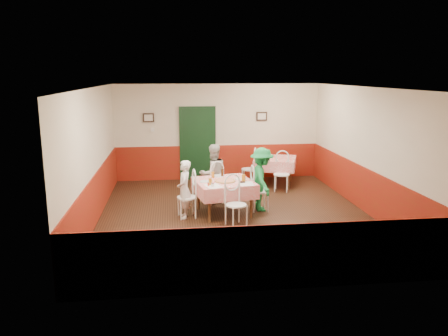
{
  "coord_description": "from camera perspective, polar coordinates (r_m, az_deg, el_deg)",
  "views": [
    {
      "loc": [
        -1.36,
        -9.21,
        3.09
      ],
      "look_at": [
        -0.23,
        0.11,
        1.05
      ],
      "focal_mm": 35.0,
      "sensor_mm": 36.0,
      "label": 1
    }
  ],
  "objects": [
    {
      "name": "glass_b",
      "position": [
        9.59,
        2.57,
        -1.33
      ],
      "size": [
        0.1,
        0.1,
        0.15
      ],
      "primitive_type": "cylinder",
      "rotation": [
        0.0,
        0.0,
        0.18
      ],
      "color": "#BF7219",
      "rests_on": "main_table"
    },
    {
      "name": "plate_far",
      "position": [
        10.08,
        -0.71,
        -1.06
      ],
      "size": [
        0.29,
        0.29,
        0.01
      ],
      "primitive_type": "cylinder",
      "rotation": [
        0.0,
        0.0,
        0.18
      ],
      "color": "white",
      "rests_on": "main_table"
    },
    {
      "name": "diner_far",
      "position": [
        10.52,
        -1.44,
        -0.76
      ],
      "size": [
        0.85,
        0.77,
        1.44
      ],
      "primitive_type": "imported",
      "rotation": [
        0.0,
        0.0,
        3.52
      ],
      "color": "gray",
      "rests_on": "ground"
    },
    {
      "name": "menu_left",
      "position": [
        9.22,
        -1.44,
        -2.37
      ],
      "size": [
        0.41,
        0.47,
        0.0
      ],
      "primitive_type": "cube",
      "rotation": [
        0.0,
        0.0,
        0.32
      ],
      "color": "white",
      "rests_on": "main_table"
    },
    {
      "name": "pizza",
      "position": [
        9.6,
        0.13,
        -1.69
      ],
      "size": [
        0.51,
        0.51,
        0.03
      ],
      "primitive_type": "cylinder",
      "rotation": [
        0.0,
        0.0,
        0.18
      ],
      "color": "#B74723",
      "rests_on": "main_table"
    },
    {
      "name": "wainscot_back",
      "position": [
        13.03,
        -0.8,
        0.79
      ],
      "size": [
        6.0,
        0.03,
        1.0
      ],
      "primitive_type": "cube",
      "color": "maroon",
      "rests_on": "ground"
    },
    {
      "name": "chair_second_b",
      "position": [
        11.73,
        7.53,
        -0.85
      ],
      "size": [
        0.53,
        0.53,
        0.9
      ],
      "primitive_type": null,
      "rotation": [
        0.0,
        0.0,
        -0.33
      ],
      "color": "white",
      "rests_on": "ground"
    },
    {
      "name": "shaker_b",
      "position": [
        9.12,
        -1.42,
        -2.25
      ],
      "size": [
        0.04,
        0.04,
        0.09
      ],
      "primitive_type": "cylinder",
      "rotation": [
        0.0,
        0.0,
        0.18
      ],
      "color": "silver",
      "rests_on": "main_table"
    },
    {
      "name": "ceiling",
      "position": [
        9.31,
        1.5,
        10.47
      ],
      "size": [
        7.0,
        7.0,
        0.0
      ],
      "primitive_type": "plane",
      "color": "white",
      "rests_on": "back_wall"
    },
    {
      "name": "wainscot_left",
      "position": [
        9.7,
        -16.34,
        -3.73
      ],
      "size": [
        0.03,
        7.0,
        1.0
      ],
      "primitive_type": "cube",
      "color": "maroon",
      "rests_on": "ground"
    },
    {
      "name": "chair_far",
      "position": [
        10.54,
        -1.36,
        -2.25
      ],
      "size": [
        0.55,
        0.55,
        0.9
      ],
      "primitive_type": null,
      "rotation": [
        0.0,
        0.0,
        3.55
      ],
      "color": "white",
      "rests_on": "ground"
    },
    {
      "name": "thermostat",
      "position": [
        12.77,
        -9.33,
        4.95
      ],
      "size": [
        0.1,
        0.03,
        0.1
      ],
      "primitive_type": "cube",
      "color": "white",
      "rests_on": "back_wall"
    },
    {
      "name": "glass_c",
      "position": [
        9.97,
        -1.47,
        -0.87
      ],
      "size": [
        0.08,
        0.08,
        0.13
      ],
      "primitive_type": "cylinder",
      "rotation": [
        0.0,
        0.0,
        0.18
      ],
      "color": "#BF7219",
      "rests_on": "main_table"
    },
    {
      "name": "beer_bottle",
      "position": [
        10.03,
        -0.22,
        -0.52
      ],
      "size": [
        0.07,
        0.07,
        0.22
      ],
      "primitive_type": "cylinder",
      "rotation": [
        0.0,
        0.0,
        0.18
      ],
      "color": "#381C0A",
      "rests_on": "main_table"
    },
    {
      "name": "chair_right",
      "position": [
        10.02,
        4.66,
        -3.05
      ],
      "size": [
        0.43,
        0.43,
        0.9
      ],
      "primitive_type": null,
      "rotation": [
        0.0,
        0.0,
        1.6
      ],
      "color": "white",
      "rests_on": "ground"
    },
    {
      "name": "shaker_a",
      "position": [
        9.15,
        -1.58,
        -2.21
      ],
      "size": [
        0.04,
        0.04,
        0.09
      ],
      "primitive_type": "cylinder",
      "rotation": [
        0.0,
        0.0,
        0.18
      ],
      "color": "silver",
      "rests_on": "main_table"
    },
    {
      "name": "glass_a",
      "position": [
        9.31,
        -1.8,
        -1.81
      ],
      "size": [
        0.09,
        0.09,
        0.14
      ],
      "primitive_type": "cylinder",
      "rotation": [
        0.0,
        0.0,
        0.18
      ],
      "color": "#BF7219",
      "rests_on": "main_table"
    },
    {
      "name": "chair_near",
      "position": [
        8.97,
        1.6,
        -4.85
      ],
      "size": [
        0.54,
        0.54,
        0.9
      ],
      "primitive_type": null,
      "rotation": [
        0.0,
        0.0,
        0.37
      ],
      "color": "white",
      "rests_on": "ground"
    },
    {
      "name": "diner_left",
      "position": [
        9.48,
        -5.21,
        -2.79
      ],
      "size": [
        0.34,
        0.48,
        1.27
      ],
      "primitive_type": "imported",
      "rotation": [
        0.0,
        0.0,
        -1.64
      ],
      "color": "gray",
      "rests_on": "ground"
    },
    {
      "name": "main_table",
      "position": [
        9.77,
        -0.0,
        -3.87
      ],
      "size": [
        1.42,
        1.42,
        0.77
      ],
      "primitive_type": "cube",
      "rotation": [
        0.0,
        0.0,
        0.18
      ],
      "color": "red",
      "rests_on": "ground"
    },
    {
      "name": "back_wall",
      "position": [
        12.89,
        -0.82,
        4.73
      ],
      "size": [
        6.0,
        0.1,
        2.8
      ],
      "primitive_type": "cube",
      "color": "beige",
      "rests_on": "ground"
    },
    {
      "name": "door",
      "position": [
        12.85,
        -3.45,
        3.1
      ],
      "size": [
        0.96,
        0.06,
        2.1
      ],
      "primitive_type": "cube",
      "color": "black",
      "rests_on": "ground"
    },
    {
      "name": "wainscot_right",
      "position": [
        10.51,
        17.76,
        -2.6
      ],
      "size": [
        0.03,
        7.0,
        1.0
      ],
      "primitive_type": "cube",
      "color": "maroon",
      "rests_on": "ground"
    },
    {
      "name": "left_wall",
      "position": [
        9.51,
        -16.75,
        1.5
      ],
      "size": [
        0.1,
        7.0,
        2.8
      ],
      "primitive_type": "cube",
      "color": "beige",
      "rests_on": "ground"
    },
    {
      "name": "chair_second_a",
      "position": [
        12.29,
        3.27,
        -0.16
      ],
      "size": [
        0.53,
        0.53,
        0.9
      ],
      "primitive_type": null,
      "rotation": [
        0.0,
        0.0,
        -1.9
      ],
      "color": "white",
      "rests_on": "ground"
    },
    {
      "name": "picture_left",
      "position": [
        12.74,
        -9.84,
        6.5
      ],
      "size": [
        0.32,
        0.03,
        0.26
      ],
      "primitive_type": "cube",
      "color": "black",
      "rests_on": "back_wall"
    },
    {
      "name": "wainscot_front",
      "position": [
        6.43,
        6.02,
        -11.56
      ],
      "size": [
        6.0,
        0.03,
        1.0
      ],
      "primitive_type": "cube",
      "color": "maroon",
      "rests_on": "ground"
    },
    {
      "name": "plate_left",
      "position": [
        9.58,
        -2.43,
        -1.77
      ],
      "size": [
        0.29,
        0.29,
        0.01
      ],
      "primitive_type": "cylinder",
      "rotation": [
        0.0,
        0.0,
        0.18
      ],
      "color": "white",
      "rests_on": "main_table"
    },
    {
      "name": "chair_left",
      "position": [
        9.54,
        -4.89,
        -3.84
      ],
      "size": [
        0.47,
        0.47,
        0.9
      ],
      "primitive_type": null,
      "rotation": [
        0.0,
        0.0,
        -1.43
      ],
      "color": "white",
      "rests_on": "ground"
    },
    {
      "name": "floor",
      "position": [
        9.81,
        1.41,
        -6.1
      ],
      "size": [
        7.0,
        7.0,
        0.0
      ],
      "primitive_type": "plane",
      "color": "black",
      "rests_on": "ground"
    },
    {
      "name": "picture_right",
      "position": [
        13.0,
        4.95,
        6.74
      ],
      "size": [
        0.32,
        0.03,
        0.26
      ],
      "primitive_type": "cube",
      "color": "black",
      "rests_on": "back_wall"
    },
    {
      "name": "plate_right",
      "position": [
        9.81,
        2.21,
        -1.45
      ],
      "size": [
        0.29,
        0.29,
        0.01
      ],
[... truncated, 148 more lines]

